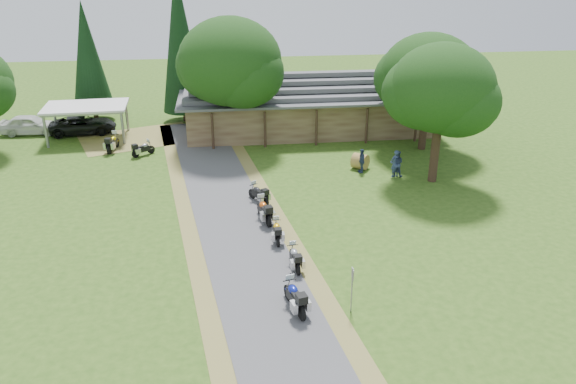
{
  "coord_description": "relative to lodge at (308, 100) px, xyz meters",
  "views": [
    {
      "loc": [
        -1.28,
        -21.83,
        13.99
      ],
      "look_at": [
        2.22,
        6.78,
        1.6
      ],
      "focal_mm": 35.0,
      "sensor_mm": 36.0,
      "label": 1
    }
  ],
  "objects": [
    {
      "name": "motorcycle_row_e",
      "position": [
        -5.29,
        -14.85,
        -1.84
      ],
      "size": [
        1.39,
        1.83,
        1.21
      ],
      "primitive_type": null,
      "rotation": [
        0.0,
        0.0,
        2.09
      ],
      "color": "black",
      "rests_on": "ground"
    },
    {
      "name": "lodge",
      "position": [
        0.0,
        0.0,
        0.0
      ],
      "size": [
        21.4,
        9.4,
        4.9
      ],
      "primitive_type": null,
      "color": "brown",
      "rests_on": "ground"
    },
    {
      "name": "hay_bale",
      "position": [
        2.17,
        -9.99,
        -1.91
      ],
      "size": [
        1.44,
        1.45,
        1.07
      ],
      "primitive_type": "cylinder",
      "rotation": [
        1.57,
        0.0,
        0.87
      ],
      "color": "#AA853E",
      "rests_on": "ground"
    },
    {
      "name": "motorcycle_carport_b",
      "position": [
        -13.17,
        -5.35,
        -1.87
      ],
      "size": [
        1.67,
        1.49,
        1.16
      ],
      "primitive_type": null,
      "rotation": [
        0.0,
        0.0,
        0.67
      ],
      "color": "gray",
      "rests_on": "ground"
    },
    {
      "name": "motorcycle_row_b",
      "position": [
        -4.12,
        -22.68,
        -1.87
      ],
      "size": [
        0.7,
        1.75,
        1.17
      ],
      "primitive_type": null,
      "rotation": [
        0.0,
        0.0,
        1.66
      ],
      "color": "#9D9FA3",
      "rests_on": "ground"
    },
    {
      "name": "oak_lodge_right",
      "position": [
        7.92,
        -6.37,
        2.11
      ],
      "size": [
        7.24,
        7.24,
        9.12
      ],
      "primitive_type": null,
      "color": "black",
      "rests_on": "ground"
    },
    {
      "name": "person_b",
      "position": [
        4.23,
        -11.71,
        -1.38
      ],
      "size": [
        0.72,
        0.62,
        2.14
      ],
      "primitive_type": "imported",
      "rotation": [
        0.0,
        0.0,
        2.78
      ],
      "color": "navy",
      "rests_on": "ground"
    },
    {
      "name": "person_a",
      "position": [
        4.11,
        -11.8,
        -1.35
      ],
      "size": [
        0.74,
        0.62,
        2.21
      ],
      "primitive_type": "imported",
      "rotation": [
        0.0,
        0.0,
        3.46
      ],
      "color": "navy",
      "rests_on": "ground"
    },
    {
      "name": "oak_lodge_left",
      "position": [
        -6.45,
        -3.61,
        2.78
      ],
      "size": [
        7.72,
        7.72,
        10.45
      ],
      "primitive_type": null,
      "color": "black",
      "rests_on": "ground"
    },
    {
      "name": "driveway",
      "position": [
        -6.5,
        -20.0,
        -2.45
      ],
      "size": [
        51.95,
        51.95,
        0.0
      ],
      "primitive_type": "plane",
      "rotation": [
        0.0,
        0.0,
        0.14
      ],
      "color": "#4E4E51",
      "rests_on": "ground"
    },
    {
      "name": "sign_post",
      "position": [
        -2.25,
        -26.54,
        -1.4
      ],
      "size": [
        0.38,
        0.06,
        2.11
      ],
      "primitive_type": null,
      "color": "gray",
      "rests_on": "ground"
    },
    {
      "name": "person_c",
      "position": [
        2.08,
        -10.71,
        -1.46
      ],
      "size": [
        0.41,
        0.57,
        1.98
      ],
      "primitive_type": "imported",
      "rotation": [
        0.0,
        0.0,
        4.72
      ],
      "color": "navy",
      "rests_on": "ground"
    },
    {
      "name": "car_dark_suv",
      "position": [
        -18.73,
        0.85,
        -1.35
      ],
      "size": [
        3.1,
        6.0,
        2.21
      ],
      "primitive_type": "imported",
      "rotation": [
        0.0,
        0.0,
        1.69
      ],
      "color": "black",
      "rests_on": "ground"
    },
    {
      "name": "motorcycle_row_d",
      "position": [
        -5.15,
        -17.43,
        -1.75
      ],
      "size": [
        1.09,
        2.13,
        1.39
      ],
      "primitive_type": null,
      "rotation": [
        0.0,
        0.0,
        1.79
      ],
      "color": "#CD5211",
      "rests_on": "ground"
    },
    {
      "name": "cedar_far",
      "position": [
        -18.48,
        4.95,
        2.72
      ],
      "size": [
        3.56,
        3.56,
        10.34
      ],
      "primitive_type": "cone",
      "color": "black",
      "rests_on": "ground"
    },
    {
      "name": "oak_driveway",
      "position": [
        6.37,
        -12.81,
        2.55
      ],
      "size": [
        6.57,
        6.57,
        10.01
      ],
      "primitive_type": null,
      "color": "black",
      "rests_on": "ground"
    },
    {
      "name": "carport",
      "position": [
        -17.95,
        -0.64,
        -1.07
      ],
      "size": [
        6.59,
        4.58,
        2.76
      ],
      "primitive_type": null,
      "rotation": [
        0.0,
        0.0,
        0.05
      ],
      "color": "silver",
      "rests_on": "ground"
    },
    {
      "name": "motorcycle_row_a",
      "position": [
        -4.59,
        -26.09,
        -1.77
      ],
      "size": [
        1.1,
        2.09,
        1.37
      ],
      "primitive_type": null,
      "rotation": [
        0.0,
        0.0,
        1.81
      ],
      "color": "navy",
      "rests_on": "ground"
    },
    {
      "name": "car_white_sedan",
      "position": [
        -23.02,
        1.25,
        -1.43
      ],
      "size": [
        2.79,
        6.19,
        2.03
      ],
      "primitive_type": "imported",
      "rotation": [
        0.0,
        0.0,
        1.54
      ],
      "color": "silver",
      "rests_on": "ground"
    },
    {
      "name": "ground",
      "position": [
        -6.0,
        -24.0,
        -2.45
      ],
      "size": [
        120.0,
        120.0,
        0.0
      ],
      "primitive_type": "plane",
      "color": "#2F5016",
      "rests_on": "ground"
    },
    {
      "name": "motorcycle_row_c",
      "position": [
        -4.69,
        -19.86,
        -1.86
      ],
      "size": [
        0.58,
        1.72,
        1.17
      ],
      "primitive_type": null,
      "rotation": [
        0.0,
        0.0,
        1.56
      ],
      "color": "#EEAD0B",
      "rests_on": "ground"
    },
    {
      "name": "motorcycle_carport_a",
      "position": [
        -15.58,
        -3.94,
        -1.75
      ],
      "size": [
        1.04,
        2.12,
        1.39
      ],
      "primitive_type": null,
      "rotation": [
        0.0,
        0.0,
        1.38
      ],
      "color": "#DBC705",
      "rests_on": "ground"
    },
    {
      "name": "cedar_near",
      "position": [
        -10.46,
        3.68,
        4.13
      ],
      "size": [
        3.72,
        3.72,
        13.15
      ],
      "primitive_type": "cone",
      "color": "black",
      "rests_on": "ground"
    }
  ]
}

